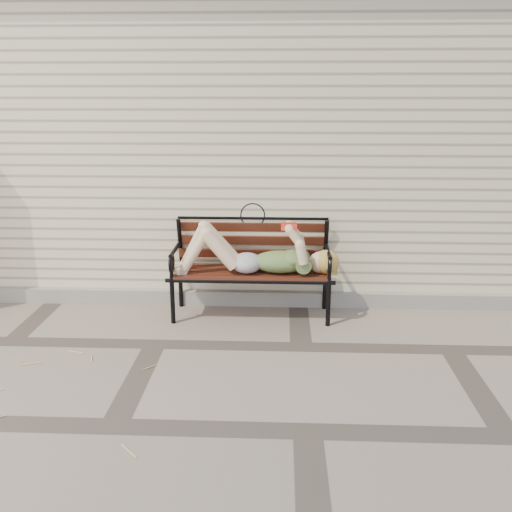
{
  "coord_description": "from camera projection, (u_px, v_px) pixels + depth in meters",
  "views": [
    {
      "loc": [
        1.06,
        -4.43,
        2.07
      ],
      "look_at": [
        0.84,
        0.58,
        0.63
      ],
      "focal_mm": 40.0,
      "sensor_mm": 36.0,
      "label": 1
    }
  ],
  "objects": [
    {
      "name": "ground",
      "position": [
        155.0,
        344.0,
        4.87
      ],
      "size": [
        80.0,
        80.0,
        0.0
      ],
      "primitive_type": "plane",
      "color": "gray",
      "rests_on": "ground"
    },
    {
      "name": "house_roof",
      "position": [
        195.0,
        0.0,
        6.88
      ],
      "size": [
        8.3,
        4.3,
        0.3
      ],
      "primitive_type": "cube",
      "color": "#41322E",
      "rests_on": "house_wall"
    },
    {
      "name": "foundation_strip",
      "position": [
        175.0,
        297.0,
        5.78
      ],
      "size": [
        8.0,
        0.1,
        0.15
      ],
      "primitive_type": "cube",
      "color": "gray",
      "rests_on": "ground"
    },
    {
      "name": "garden_bench",
      "position": [
        252.0,
        254.0,
        5.44
      ],
      "size": [
        1.63,
        0.65,
        1.05
      ],
      "color": "black",
      "rests_on": "ground"
    },
    {
      "name": "house_wall",
      "position": [
        199.0,
        139.0,
        7.34
      ],
      "size": [
        8.0,
        4.0,
        3.0
      ],
      "primitive_type": "cube",
      "color": "beige",
      "rests_on": "ground"
    },
    {
      "name": "reading_woman",
      "position": [
        252.0,
        254.0,
        5.3
      ],
      "size": [
        1.54,
        0.35,
        0.48
      ],
      "color": "#0A444B",
      "rests_on": "ground"
    }
  ]
}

